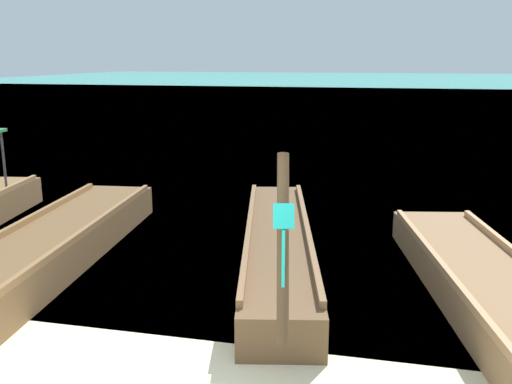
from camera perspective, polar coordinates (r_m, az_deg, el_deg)
sea_water at (r=65.88m, az=11.52°, el=10.28°), size 120.00×120.00×0.00m
longtail_boat_red_ribbon at (r=9.78m, az=-19.34°, el=-4.90°), size 1.89×6.54×2.45m
longtail_boat_turquoise_ribbon at (r=9.15m, az=2.20°, el=-5.42°), size 2.24×6.90×2.30m
longtail_boat_orange_ribbon at (r=8.06m, az=22.61°, el=-9.35°), size 2.46×6.67×2.56m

